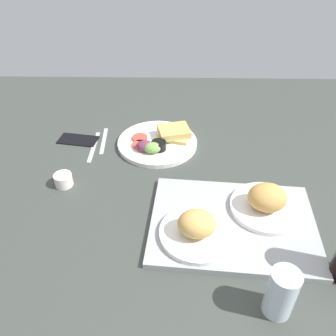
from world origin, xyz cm
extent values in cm
cube|color=#383D38|center=(0.00, 0.00, -1.50)|extent=(190.00, 150.00, 3.00)
cube|color=#9EA0A3|center=(-16.54, 23.40, 0.80)|extent=(47.49, 36.48, 1.60)
cylinder|color=white|center=(-26.54, 18.40, 2.30)|extent=(20.61, 20.61, 1.40)
ellipsoid|color=tan|center=(-25.90, 18.98, 6.69)|extent=(10.81, 9.34, 7.37)
cylinder|color=white|center=(-6.54, 28.40, 2.30)|extent=(20.20, 20.20, 1.40)
ellipsoid|color=tan|center=(-6.12, 28.84, 6.39)|extent=(9.94, 8.58, 6.78)
cylinder|color=white|center=(5.95, -15.85, 0.80)|extent=(28.80, 28.80, 1.60)
cube|color=#DBB266|center=(0.19, -18.44, 2.30)|extent=(12.77, 11.28, 1.40)
cube|color=#B2C66B|center=(0.19, -18.44, 3.50)|extent=(12.77, 11.28, 1.00)
cube|color=tan|center=(0.19, -18.44, 4.70)|extent=(12.84, 11.38, 1.40)
cylinder|color=#D14738|center=(12.43, -17.29, 2.00)|extent=(5.60, 5.60, 0.80)
cylinder|color=#D14738|center=(12.00, -12.68, 2.00)|extent=(5.60, 5.60, 0.80)
cylinder|color=black|center=(5.23, -10.81, 3.10)|extent=(5.20, 5.20, 3.00)
cylinder|color=#EFEACC|center=(5.23, -10.81, 4.20)|extent=(4.26, 4.26, 0.60)
ellipsoid|color=#729E4C|center=(7.39, -8.94, 3.40)|extent=(6.00, 4.80, 3.60)
ellipsoid|color=#6B2D47|center=(9.98, -10.09, 3.40)|extent=(6.00, 4.80, 3.60)
cylinder|color=silver|center=(-22.99, 48.12, 6.28)|extent=(6.42, 6.42, 12.56)
cylinder|color=silver|center=(34.30, 7.10, 2.00)|extent=(5.60, 5.60, 4.00)
cube|color=#B7B7BC|center=(25.95, -17.85, 0.25)|extent=(2.30, 17.05, 0.50)
cube|color=#B7B7BC|center=(28.95, -13.85, 0.25)|extent=(1.49, 19.01, 0.50)
cube|color=black|center=(35.54, -18.15, 0.40)|extent=(15.38, 9.44, 0.80)
camera|label=1|loc=(0.28, 90.71, 72.74)|focal=37.72mm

